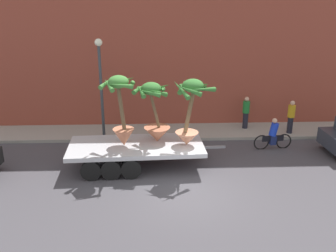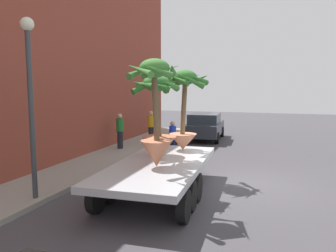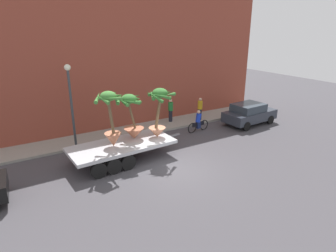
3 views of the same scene
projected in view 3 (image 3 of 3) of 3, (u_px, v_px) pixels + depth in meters
The scene contains 12 objects.
ground_plane at pixel (176, 168), 15.06m from camera, with size 60.00×60.00×0.00m, color #423F44.
sidewalk at pixel (128, 132), 19.97m from camera, with size 24.00×2.20×0.15m, color gray.
building_facade at pixel (115, 62), 19.85m from camera, with size 24.00×1.20×9.27m, color brown.
flatbed_trailer at pixel (118, 148), 15.57m from camera, with size 6.66×2.71×0.98m.
potted_palm_rear at pixel (132, 118), 15.90m from camera, with size 1.65×1.58×2.57m.
potted_palm_middle at pixel (111, 119), 14.81m from camera, with size 1.50×1.45×2.95m.
potted_palm_front at pixel (159, 111), 16.11m from camera, with size 1.76×1.64×2.79m.
cyclist at pixel (198, 122), 20.11m from camera, with size 1.84×0.38×1.54m.
parked_car at pixel (249, 113), 21.50m from camera, with size 4.12×2.17×1.58m.
pedestrian_near_gate at pixel (200, 108), 22.00m from camera, with size 0.36×0.36×1.71m.
pedestrian_far_left at pixel (171, 110), 21.62m from camera, with size 0.36×0.36×1.71m.
street_lamp at pixel (70, 95), 16.48m from camera, with size 0.36×0.36×4.83m.
Camera 3 is at (-7.33, -11.36, 7.00)m, focal length 31.19 mm.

